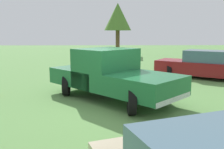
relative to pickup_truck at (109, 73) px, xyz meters
name	(u,v)px	position (x,y,z in m)	size (l,w,h in m)	color
ground_plane	(111,104)	(0.77, 0.05, -0.94)	(80.00, 80.00, 0.00)	#5B8C47
pickup_truck	(109,73)	(0.00, 0.00, 0.00)	(5.01, 4.95, 1.81)	black
sedan_far	(202,65)	(-4.16, 4.98, -0.27)	(4.00, 4.77, 1.46)	black
tree_far_center	(118,17)	(-18.69, 1.17, 3.11)	(2.96, 2.96, 5.57)	brown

